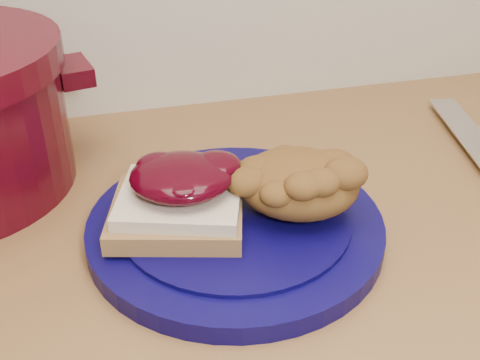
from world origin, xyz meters
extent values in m
cylinder|color=#08043D|center=(-0.02, 1.49, 0.91)|extent=(0.37, 0.37, 0.02)
cube|color=olive|center=(-0.07, 1.49, 0.93)|extent=(0.15, 0.13, 0.02)
cube|color=beige|center=(-0.07, 1.50, 0.95)|extent=(0.14, 0.13, 0.01)
ellipsoid|color=black|center=(-0.07, 1.50, 0.97)|extent=(0.12, 0.11, 0.03)
ellipsoid|color=brown|center=(0.04, 1.49, 0.95)|extent=(0.15, 0.14, 0.06)
cube|color=silver|center=(0.31, 1.60, 0.91)|extent=(0.08, 0.21, 0.00)
cube|color=#3C0610|center=(-0.15, 1.69, 1.01)|extent=(0.05, 0.07, 0.02)
camera|label=1|loc=(-0.13, 1.03, 1.26)|focal=45.00mm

